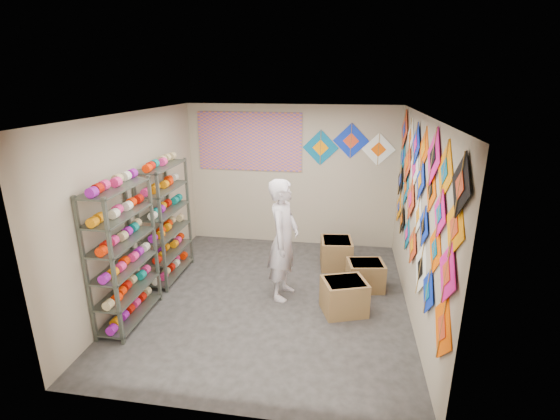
% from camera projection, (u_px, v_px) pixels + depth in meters
% --- Properties ---
extents(ground, '(4.50, 4.50, 0.00)m').
position_uv_depth(ground, '(270.00, 298.00, 6.09)').
color(ground, '#2A2724').
extents(room_walls, '(4.50, 4.50, 4.50)m').
position_uv_depth(room_walls, '(269.00, 192.00, 5.58)').
color(room_walls, tan).
rests_on(room_walls, ground).
extents(shelf_rack_front, '(0.40, 1.10, 1.90)m').
position_uv_depth(shelf_rack_front, '(123.00, 255.00, 5.27)').
color(shelf_rack_front, '#4C5147').
rests_on(shelf_rack_front, ground).
extents(shelf_rack_back, '(0.40, 1.10, 1.90)m').
position_uv_depth(shelf_rack_back, '(166.00, 222.00, 6.49)').
color(shelf_rack_back, '#4C5147').
rests_on(shelf_rack_back, ground).
extents(string_spools, '(0.12, 2.36, 0.12)m').
position_uv_depth(string_spools, '(146.00, 231.00, 5.85)').
color(string_spools, '#FF2B7F').
rests_on(string_spools, ground).
extents(kite_wall_display, '(0.06, 4.34, 2.08)m').
position_uv_depth(kite_wall_display, '(419.00, 198.00, 5.24)').
color(kite_wall_display, '#FA5700').
rests_on(kite_wall_display, room_walls).
extents(back_wall_kites, '(1.69, 0.02, 0.81)m').
position_uv_depth(back_wall_kites, '(348.00, 146.00, 7.42)').
color(back_wall_kites, '#035E8C').
rests_on(back_wall_kites, room_walls).
extents(poster, '(2.00, 0.01, 1.10)m').
position_uv_depth(poster, '(249.00, 142.00, 7.69)').
color(poster, '#684699').
rests_on(poster, room_walls).
extents(shopkeeper, '(0.80, 0.65, 1.81)m').
position_uv_depth(shopkeeper, '(283.00, 240.00, 5.89)').
color(shopkeeper, beige).
rests_on(shopkeeper, ground).
extents(carton_a, '(0.71, 0.65, 0.48)m').
position_uv_depth(carton_a, '(344.00, 296.00, 5.66)').
color(carton_a, brown).
rests_on(carton_a, ground).
extents(carton_b, '(0.61, 0.53, 0.45)m').
position_uv_depth(carton_b, '(365.00, 275.00, 6.30)').
color(carton_b, brown).
rests_on(carton_b, ground).
extents(carton_c, '(0.58, 0.63, 0.50)m').
position_uv_depth(carton_c, '(336.00, 253.00, 7.04)').
color(carton_c, brown).
rests_on(carton_c, ground).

